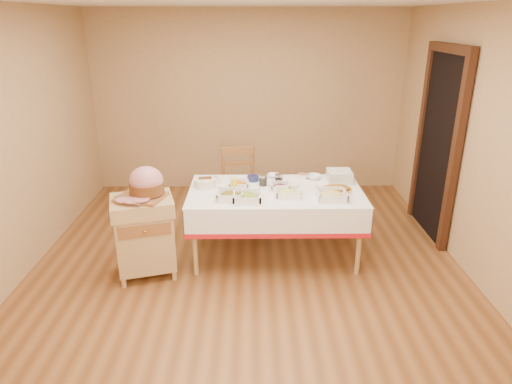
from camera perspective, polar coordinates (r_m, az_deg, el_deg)
room_shell at (r=4.33m, az=-1.21°, el=5.51°), size 5.00×5.00×5.00m
doorway at (r=5.68m, az=21.87°, el=5.76°), size 0.09×1.10×2.20m
dining_table at (r=4.85m, az=2.43°, el=-1.55°), size 1.82×1.02×0.76m
butcher_cart at (r=4.66m, az=-13.78°, el=-4.89°), size 0.70×0.63×0.83m
dining_chair at (r=5.63m, az=-1.94°, el=0.63°), size 0.52×0.51×0.97m
ham_on_board at (r=4.50m, az=-13.63°, el=0.92°), size 0.46×0.44×0.31m
serving_dish_a at (r=4.56m, az=-3.25°, el=-0.39°), size 0.27×0.26×0.12m
serving_dish_b at (r=4.51m, az=-1.14°, el=-0.63°), size 0.28×0.28×0.11m
serving_dish_c at (r=4.64m, az=4.02°, el=-0.08°), size 0.25×0.25×0.10m
serving_dish_d at (r=4.62m, az=9.44°, el=-0.36°), size 0.29×0.29×0.11m
serving_dish_e at (r=4.86m, az=-2.14°, el=0.93°), size 0.21×0.20×0.10m
serving_dish_f at (r=4.81m, az=3.04°, el=0.66°), size 0.21×0.20×0.10m
small_bowl_left at (r=5.02m, az=-5.15°, el=1.53°), size 0.13×0.13×0.06m
small_bowl_mid at (r=5.06m, az=-0.37°, el=1.76°), size 0.13×0.13×0.06m
small_bowl_right at (r=5.16m, az=5.85°, el=2.00°), size 0.10×0.10×0.05m
bowl_white_imported at (r=5.18m, az=2.20°, el=2.05°), size 0.18×0.18×0.04m
bowl_small_imported at (r=5.16m, az=7.27°, el=1.91°), size 0.19×0.19×0.05m
preserve_jar_left at (r=4.91m, az=0.88°, el=1.41°), size 0.09×0.09×0.12m
preserve_jar_right at (r=4.95m, az=2.87°, el=1.54°), size 0.09×0.09×0.11m
mustard_bottle at (r=4.71m, az=-2.71°, el=0.87°), size 0.06×0.06×0.18m
bread_basket at (r=4.91m, az=-6.36°, el=1.16°), size 0.23×0.23×0.10m
plate_stack at (r=5.11m, az=10.37°, el=1.97°), size 0.26×0.26×0.13m
brass_platter at (r=4.83m, az=10.01°, el=0.35°), size 0.32×0.23×0.04m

